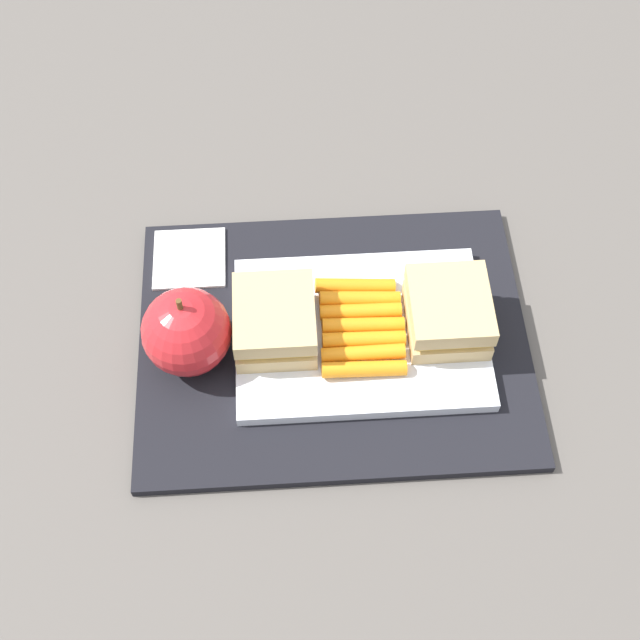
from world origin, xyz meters
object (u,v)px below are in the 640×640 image
(sandwich_half_left, at_px, (448,312))
(paper_napkin, at_px, (189,258))
(food_tray, at_px, (361,333))
(carrot_sticks_bundle, at_px, (361,326))
(sandwich_half_right, at_px, (275,321))
(apple, at_px, (187,332))

(sandwich_half_left, relative_size, paper_napkin, 1.14)
(food_tray, bearing_deg, sandwich_half_left, 180.00)
(carrot_sticks_bundle, xyz_separation_m, paper_napkin, (0.16, -0.10, -0.02))
(sandwich_half_right, relative_size, paper_napkin, 1.14)
(sandwich_half_left, height_order, paper_napkin, sandwich_half_left)
(sandwich_half_left, xyz_separation_m, sandwich_half_right, (0.16, 0.00, 0.00))
(sandwich_half_left, distance_m, carrot_sticks_bundle, 0.08)
(sandwich_half_left, height_order, carrot_sticks_bundle, sandwich_half_left)
(food_tray, bearing_deg, carrot_sticks_bundle, 126.04)
(sandwich_half_left, bearing_deg, carrot_sticks_bundle, 0.21)
(sandwich_half_left, xyz_separation_m, carrot_sticks_bundle, (0.08, 0.00, -0.02))
(carrot_sticks_bundle, relative_size, apple, 1.13)
(food_tray, bearing_deg, apple, 3.66)
(sandwich_half_right, bearing_deg, carrot_sticks_bundle, 179.79)
(apple, height_order, paper_napkin, apple)
(food_tray, height_order, sandwich_half_left, sandwich_half_left)
(sandwich_half_right, relative_size, apple, 0.88)
(sandwich_half_left, relative_size, sandwich_half_right, 1.00)
(sandwich_half_left, bearing_deg, apple, 2.44)
(food_tray, height_order, apple, apple)
(food_tray, height_order, paper_napkin, food_tray)
(food_tray, distance_m, paper_napkin, 0.19)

